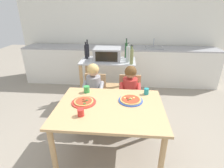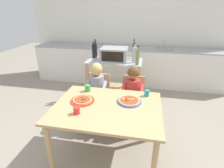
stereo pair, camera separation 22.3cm
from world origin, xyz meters
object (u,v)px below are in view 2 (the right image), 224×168
Objects in this scene: pizza_plate_red_rimmed at (83,100)px; dining_chair_right at (132,98)px; child_in_red_shirt at (132,92)px; drinking_cup_teal at (147,93)px; bottle_slim_sauce at (138,57)px; bottle_dark_olive_oil at (134,55)px; bottle_clear_vinegar at (134,50)px; dining_chair_left at (98,95)px; bottle_squat_spirits at (94,51)px; child_in_grey_shirt at (96,89)px; toaster_oven at (114,54)px; drinking_cup_green at (88,88)px; dining_table at (107,114)px; bottle_tall_green_wine at (96,50)px; drinking_cup_red at (77,110)px; kitchen_island_cart at (114,75)px; pizza_plate_blue_rimmed at (129,101)px; bottle_brown_beer at (138,54)px.

dining_chair_right is at bearing 51.56° from pizza_plate_red_rimmed.
child_in_red_shirt reaches higher than drinking_cup_teal.
bottle_dark_olive_oil is at bearing 118.59° from bottle_slim_sauce.
child_in_red_shirt is (0.04, -0.69, -0.39)m from bottle_dark_olive_oil.
bottle_clear_vinegar is 0.46× the size of dining_chair_left.
child_in_grey_shirt is (0.28, -0.87, -0.37)m from bottle_squat_spirits.
toaster_oven is 5.61× the size of drinking_cup_green.
child_in_red_shirt is (0.84, -0.87, -0.38)m from bottle_squat_spirits.
bottle_slim_sauce is 0.26× the size of dining_table.
bottle_squat_spirits is 3.61× the size of drinking_cup_green.
child_in_grey_shirt is (0.27, -0.97, -0.37)m from bottle_tall_green_wine.
bottle_tall_green_wine is 3.90× the size of drinking_cup_green.
drinking_cup_green reaches higher than pizza_plate_red_rimmed.
bottle_clear_vinegar reaches higher than toaster_oven.
bottle_dark_olive_oil reaches higher than bottle_squat_spirits.
dining_chair_left is at bearing 86.63° from drinking_cup_green.
bottle_dark_olive_oil reaches higher than drinking_cup_red.
drinking_cup_green is 0.79m from drinking_cup_teal.
kitchen_island_cart is at bearing -24.52° from bottle_tall_green_wine.
toaster_oven is 1.65× the size of pizza_plate_blue_rimmed.
dining_chair_left is at bearing 91.89° from drinking_cup_red.
bottle_dark_olive_oil reaches higher than toaster_oven.
drinking_cup_teal is (0.77, -0.29, 0.14)m from child_in_grey_shirt.
child_in_red_shirt is 13.16× the size of drinking_cup_red.
toaster_oven is 0.39m from bottle_clear_vinegar.
child_in_grey_shirt is (-0.48, -0.99, -0.39)m from bottle_clear_vinegar.
child_in_grey_shirt is at bearing -126.73° from bottle_dark_olive_oil.
bottle_tall_green_wine reaches higher than pizza_plate_red_rimmed.
pizza_plate_blue_rimmed is (0.41, -1.27, 0.18)m from kitchen_island_cart.
bottle_squat_spirits is at bearing -96.41° from bottle_tall_green_wine.
kitchen_island_cart reaches higher than drinking_cup_red.
bottle_squat_spirits reaches higher than dining_chair_right.
bottle_tall_green_wine is 0.42× the size of dining_chair_left.
kitchen_island_cart is 0.65m from bottle_slim_sauce.
bottle_squat_spirits is at bearing -171.74° from bottle_clear_vinegar.
bottle_dark_olive_oil is 0.95m from dining_chair_left.
bottle_dark_olive_oil is 4.56× the size of drinking_cup_red.
bottle_clear_vinegar is at bearing 84.27° from dining_table.
bottle_dark_olive_oil is (0.37, -0.08, 0.44)m from kitchen_island_cart.
pizza_plate_blue_rimmed is (0.83, -1.46, -0.26)m from bottle_tall_green_wine.
kitchen_island_cart is 3.45× the size of pizza_plate_blue_rimmed.
bottle_brown_beer is 0.82× the size of bottle_tall_green_wine.
bottle_squat_spirits is 0.09m from bottle_tall_green_wine.
bottle_brown_beer is 1.11m from child_in_grey_shirt.
bottle_tall_green_wine reaches higher than drinking_cup_red.
bottle_tall_green_wine reaches higher than bottle_brown_beer.
pizza_plate_blue_rimmed is at bearing -87.92° from bottle_dark_olive_oil.
bottle_dark_olive_oil is at bearing -83.15° from bottle_clear_vinegar.
dining_chair_right is 10.63× the size of drinking_cup_red.
bottle_slim_sauce reaches higher than drinking_cup_teal.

